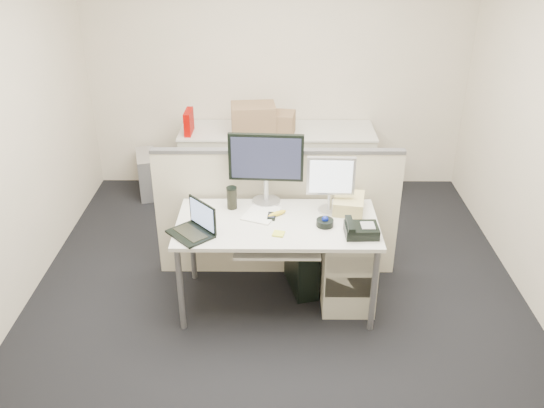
{
  "coord_description": "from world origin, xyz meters",
  "views": [
    {
      "loc": [
        -0.01,
        -3.72,
        2.84
      ],
      "look_at": [
        -0.04,
        0.15,
        0.8
      ],
      "focal_mm": 38.0,
      "sensor_mm": 36.0,
      "label": 1
    }
  ],
  "objects_px": {
    "monitor_main": "(266,169)",
    "desk_phone": "(361,230)",
    "desk": "(277,230)",
    "laptop": "(189,221)"
  },
  "relations": [
    {
      "from": "laptop",
      "to": "desk_phone",
      "type": "height_order",
      "value": "laptop"
    },
    {
      "from": "desk_phone",
      "to": "desk",
      "type": "bearing_deg",
      "value": 161.77
    },
    {
      "from": "laptop",
      "to": "desk_phone",
      "type": "bearing_deg",
      "value": 48.31
    },
    {
      "from": "desk",
      "to": "laptop",
      "type": "distance_m",
      "value": 0.67
    },
    {
      "from": "desk",
      "to": "desk_phone",
      "type": "height_order",
      "value": "desk_phone"
    },
    {
      "from": "desk",
      "to": "monitor_main",
      "type": "bearing_deg",
      "value": 105.27
    },
    {
      "from": "laptop",
      "to": "desk_phone",
      "type": "distance_m",
      "value": 1.22
    },
    {
      "from": "desk",
      "to": "desk_phone",
      "type": "distance_m",
      "value": 0.63
    },
    {
      "from": "laptop",
      "to": "desk",
      "type": "bearing_deg",
      "value": 64.99
    },
    {
      "from": "monitor_main",
      "to": "desk_phone",
      "type": "height_order",
      "value": "monitor_main"
    }
  ]
}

